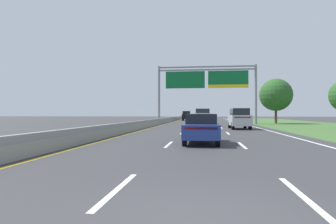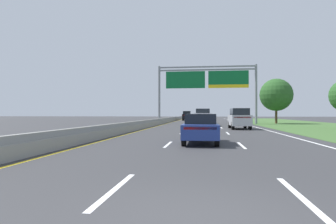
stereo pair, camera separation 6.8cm
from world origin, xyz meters
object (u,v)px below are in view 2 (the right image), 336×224
(car_black_left_lane_suv, at_px, (187,116))
(car_grey_centre_lane_sedan, at_px, (204,117))
(pickup_truck_white, at_px, (203,118))
(overhead_sign_gantry, at_px, (207,82))
(roadside_tree_far, at_px, (276,95))
(car_blue_centre_lane_sedan, at_px, (201,128))
(car_silver_right_lane_suv, at_px, (239,118))

(car_black_left_lane_suv, relative_size, car_grey_centre_lane_sedan, 1.06)
(pickup_truck_white, bearing_deg, car_grey_centre_lane_sedan, -1.23)
(overhead_sign_gantry, xyz_separation_m, roadside_tree_far, (10.76, 2.29, -1.89))
(car_blue_centre_lane_sedan, bearing_deg, car_grey_centre_lane_sedan, -0.31)
(car_blue_centre_lane_sedan, bearing_deg, roadside_tree_far, -19.80)
(car_silver_right_lane_suv, xyz_separation_m, roadside_tree_far, (7.52, 16.63, 3.39))
(pickup_truck_white, bearing_deg, overhead_sign_gantry, -4.70)
(roadside_tree_far, bearing_deg, overhead_sign_gantry, -168.00)
(pickup_truck_white, distance_m, car_silver_right_lane_suv, 7.41)
(car_silver_right_lane_suv, distance_m, roadside_tree_far, 18.57)
(pickup_truck_white, xyz_separation_m, car_blue_centre_lane_sedan, (0.04, -21.34, -0.26))
(roadside_tree_far, bearing_deg, car_silver_right_lane_suv, -114.34)
(car_black_left_lane_suv, xyz_separation_m, car_silver_right_lane_suv, (7.49, -34.76, 0.00))
(overhead_sign_gantry, height_order, car_grey_centre_lane_sedan, overhead_sign_gantry)
(overhead_sign_gantry, bearing_deg, pickup_truck_white, -93.84)
(overhead_sign_gantry, relative_size, car_silver_right_lane_suv, 3.18)
(car_silver_right_lane_suv, height_order, roadside_tree_far, roadside_tree_far)
(pickup_truck_white, distance_m, car_blue_centre_lane_sedan, 21.34)
(car_black_left_lane_suv, distance_m, car_grey_centre_lane_sedan, 9.92)
(pickup_truck_white, distance_m, roadside_tree_far, 15.63)
(overhead_sign_gantry, distance_m, roadside_tree_far, 11.16)
(car_grey_centre_lane_sedan, distance_m, car_silver_right_lane_suv, 25.88)
(car_black_left_lane_suv, bearing_deg, pickup_truck_white, -173.11)
(roadside_tree_far, bearing_deg, car_blue_centre_lane_sedan, -109.61)
(pickup_truck_white, xyz_separation_m, car_black_left_lane_suv, (-3.71, 28.38, 0.02))
(pickup_truck_white, relative_size, car_grey_centre_lane_sedan, 1.22)
(car_blue_centre_lane_sedan, xyz_separation_m, car_black_left_lane_suv, (-3.75, 49.72, 0.28))
(car_grey_centre_lane_sedan, xyz_separation_m, car_silver_right_lane_suv, (3.65, -25.62, 0.28))
(overhead_sign_gantry, height_order, pickup_truck_white, overhead_sign_gantry)
(car_silver_right_lane_suv, bearing_deg, car_grey_centre_lane_sedan, 7.23)
(overhead_sign_gantry, distance_m, car_blue_centre_lane_sedan, 29.84)
(car_silver_right_lane_suv, bearing_deg, pickup_truck_white, 29.74)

